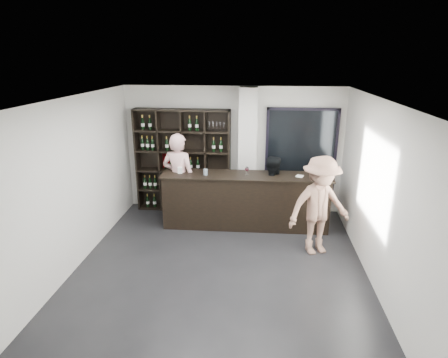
# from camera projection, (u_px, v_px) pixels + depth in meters

# --- Properties ---
(floor) EXTENTS (5.00, 5.50, 0.01)m
(floor) POSITION_uv_depth(u_px,v_px,m) (220.00, 268.00, 6.54)
(floor) COLOR black
(floor) RESTS_ON ground
(wine_shelf) EXTENTS (2.20, 0.35, 2.40)m
(wine_shelf) POSITION_uv_depth(u_px,v_px,m) (183.00, 161.00, 8.70)
(wine_shelf) COLOR black
(wine_shelf) RESTS_ON floor
(structural_column) EXTENTS (0.40, 0.40, 2.90)m
(structural_column) POSITION_uv_depth(u_px,v_px,m) (248.00, 153.00, 8.39)
(structural_column) COLOR silver
(structural_column) RESTS_ON floor
(glass_panel) EXTENTS (1.60, 0.08, 2.10)m
(glass_panel) POSITION_uv_depth(u_px,v_px,m) (301.00, 154.00, 8.50)
(glass_panel) COLOR black
(glass_panel) RESTS_ON floor
(tasting_counter) EXTENTS (3.54, 0.73, 1.17)m
(tasting_counter) POSITION_uv_depth(u_px,v_px,m) (245.00, 201.00, 7.98)
(tasting_counter) COLOR black
(tasting_counter) RESTS_ON floor
(taster_pink) EXTENTS (0.81, 0.62, 2.00)m
(taster_pink) POSITION_uv_depth(u_px,v_px,m) (179.00, 179.00, 8.08)
(taster_pink) COLOR beige
(taster_pink) RESTS_ON floor
(taster_black) EXTENTS (0.80, 0.65, 1.56)m
(taster_black) POSITION_uv_depth(u_px,v_px,m) (271.00, 191.00, 7.96)
(taster_black) COLOR black
(taster_black) RESTS_ON floor
(customer) EXTENTS (1.38, 1.09, 1.86)m
(customer) POSITION_uv_depth(u_px,v_px,m) (319.00, 206.00, 6.79)
(customer) COLOR #906856
(customer) RESTS_ON floor
(wine_glass) EXTENTS (0.09, 0.09, 0.20)m
(wine_glass) POSITION_uv_depth(u_px,v_px,m) (247.00, 170.00, 7.76)
(wine_glass) COLOR white
(wine_glass) RESTS_ON tasting_counter
(spit_cup) EXTENTS (0.12, 0.12, 0.13)m
(spit_cup) POSITION_uv_depth(u_px,v_px,m) (206.00, 172.00, 7.76)
(spit_cup) COLOR silver
(spit_cup) RESTS_ON tasting_counter
(napkin_stack) EXTENTS (0.17, 0.17, 0.02)m
(napkin_stack) POSITION_uv_depth(u_px,v_px,m) (300.00, 176.00, 7.67)
(napkin_stack) COLOR white
(napkin_stack) RESTS_ON tasting_counter
(card_stand) EXTENTS (0.10, 0.05, 0.14)m
(card_stand) POSITION_uv_depth(u_px,v_px,m) (180.00, 170.00, 7.87)
(card_stand) COLOR white
(card_stand) RESTS_ON tasting_counter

